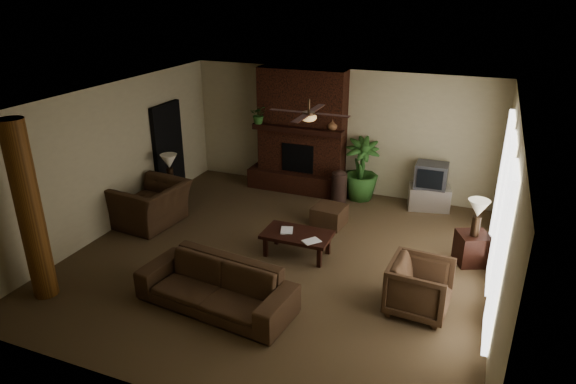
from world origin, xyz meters
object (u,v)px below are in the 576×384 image
at_px(lamp_left, 169,163).
at_px(side_table_right, 472,248).
at_px(tv_stand, 429,198).
at_px(sofa, 215,279).
at_px(floor_plant, 360,182).
at_px(armchair_right, 420,285).
at_px(armchair_left, 151,198).
at_px(floor_vase, 339,185).
at_px(coffee_table, 297,236).
at_px(log_column, 30,212).
at_px(side_table_left, 170,196).
at_px(ottoman, 329,216).
at_px(lamp_right, 478,211).

distance_m(lamp_left, side_table_right, 6.19).
distance_m(tv_stand, lamp_left, 5.57).
bearing_deg(sofa, floor_plant, 85.47).
height_order(armchair_right, side_table_right, armchair_right).
height_order(armchair_left, floor_plant, armchair_left).
relative_size(floor_vase, lamp_left, 1.18).
relative_size(coffee_table, floor_plant, 0.86).
xyz_separation_m(log_column, side_table_left, (-0.09, 3.52, -1.12)).
height_order(ottoman, floor_plant, floor_plant).
bearing_deg(armchair_left, coffee_table, 93.32).
bearing_deg(side_table_left, coffee_table, -15.68).
distance_m(lamp_left, lamp_right, 6.15).
distance_m(floor_plant, lamp_right, 3.35).
height_order(ottoman, lamp_right, lamp_right).
xyz_separation_m(ottoman, tv_stand, (1.74, 1.57, 0.05)).
bearing_deg(side_table_left, armchair_left, -80.40).
xyz_separation_m(tv_stand, side_table_right, (0.99, -2.08, 0.03)).
xyz_separation_m(sofa, lamp_right, (3.46, 2.71, 0.54)).
bearing_deg(sofa, armchair_left, 148.73).
bearing_deg(lamp_right, log_column, -150.75).
distance_m(coffee_table, floor_vase, 2.52).
relative_size(log_column, lamp_right, 4.31).
distance_m(log_column, lamp_left, 3.58).
bearing_deg(armchair_right, side_table_left, 75.57).
distance_m(ottoman, lamp_right, 2.91).
relative_size(armchair_right, lamp_right, 1.36).
distance_m(armchair_right, tv_stand, 3.87).
xyz_separation_m(armchair_left, lamp_left, (-0.09, 0.84, 0.43)).
bearing_deg(floor_vase, side_table_left, -154.39).
bearing_deg(side_table_right, floor_plant, 140.33).
relative_size(log_column, ottoman, 4.67).
bearing_deg(log_column, floor_plant, 57.09).
bearing_deg(ottoman, side_table_left, -172.44).
relative_size(sofa, coffee_table, 1.98).
relative_size(log_column, side_table_right, 5.09).
height_order(armchair_right, lamp_left, lamp_left).
relative_size(armchair_left, lamp_left, 2.01).
xyz_separation_m(coffee_table, tv_stand, (1.91, 2.95, -0.12)).
distance_m(ottoman, floor_vase, 1.16).
distance_m(tv_stand, side_table_right, 2.30).
relative_size(sofa, floor_vase, 3.09).
bearing_deg(log_column, lamp_left, 90.71).
relative_size(log_column, floor_vase, 3.64).
distance_m(sofa, coffee_table, 1.98).
bearing_deg(side_table_right, side_table_left, 179.50).
relative_size(armchair_left, coffee_table, 1.09).
relative_size(sofa, lamp_right, 3.66).
bearing_deg(coffee_table, tv_stand, 57.13).
xyz_separation_m(side_table_left, lamp_left, (0.04, 0.04, 0.73)).
height_order(tv_stand, lamp_right, lamp_right).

